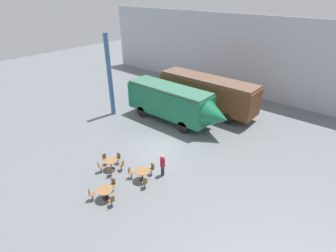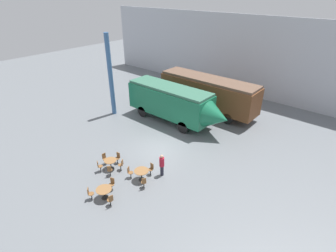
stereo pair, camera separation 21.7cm
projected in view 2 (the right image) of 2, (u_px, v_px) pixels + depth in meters
The scene contains 20 objects.
ground_plane at pixel (160, 148), 21.38m from camera, with size 80.00×80.00×0.00m, color slate.
backdrop_wall at pixel (251, 57), 29.70m from camera, with size 44.00×0.15×9.00m.
passenger_coach_wooden at pixel (208, 92), 26.68m from camera, with size 10.42×2.66×3.59m.
streamlined_locomotive at pixel (176, 103), 24.41m from camera, with size 10.48×2.61×3.45m.
cafe_table_near at pixel (110, 162), 18.66m from camera, with size 0.88×0.88×0.73m.
cafe_table_mid at pixel (104, 191), 16.04m from camera, with size 0.98×0.98×0.70m.
cafe_table_far at pixel (141, 172), 17.54m from camera, with size 0.99×0.99×0.77m.
cafe_chair_0 at pixel (105, 158), 19.22m from camera, with size 0.37×0.36×0.87m.
cafe_chair_1 at pixel (99, 166), 18.39m from camera, with size 0.38×0.40×0.87m.
cafe_chair_2 at pixel (110, 170), 17.98m from camera, with size 0.40×0.40×0.87m.
cafe_chair_3 at pixel (121, 164), 18.55m from camera, with size 0.40×0.39×0.87m.
cafe_chair_4 at pixel (118, 157), 19.31m from camera, with size 0.36×0.38×0.87m.
cafe_chair_5 at pixel (90, 193), 15.97m from camera, with size 0.40×0.40×0.87m.
cafe_chair_6 at pixel (110, 200), 15.47m from camera, with size 0.38×0.36×0.87m.
cafe_chair_7 at pixel (112, 183), 16.77m from camera, with size 0.37×0.39×0.87m.
cafe_chair_8 at pixel (151, 168), 18.14m from camera, with size 0.36×0.36×0.87m.
cafe_chair_9 at pixel (130, 172), 17.80m from camera, with size 0.40×0.38×0.87m.
cafe_chair_10 at pixel (144, 182), 16.86m from camera, with size 0.40×0.40×0.87m.
visitor_person at pixel (162, 164), 17.87m from camera, with size 0.34×0.34×1.67m.
support_pillar at pixel (110, 76), 25.28m from camera, with size 0.44×0.44×8.00m.
Camera 2 is at (12.19, -13.27, 11.65)m, focal length 28.00 mm.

